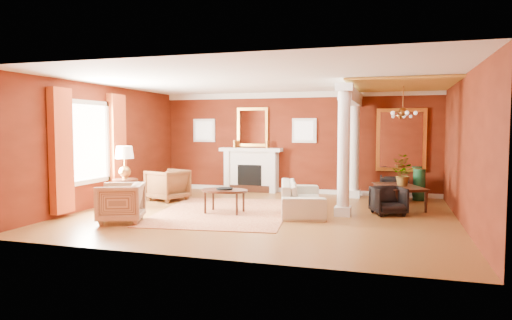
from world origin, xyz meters
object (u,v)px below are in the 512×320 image
(armchair_stripe, at_px, (121,201))
(dining_table, at_px, (400,190))
(coffee_table, at_px, (224,192))
(armchair_leopard, at_px, (167,183))
(sofa, at_px, (302,192))
(side_table, at_px, (125,167))

(armchair_stripe, bearing_deg, dining_table, 100.43)
(coffee_table, xyz_separation_m, dining_table, (3.71, 1.85, -0.07))
(armchair_leopard, distance_m, dining_table, 5.79)
(sofa, xyz_separation_m, dining_table, (2.11, 1.19, -0.04))
(coffee_table, height_order, dining_table, dining_table)
(sofa, distance_m, dining_table, 2.43)
(sofa, relative_size, armchair_stripe, 2.68)
(dining_table, bearing_deg, armchair_stripe, 100.26)
(coffee_table, relative_size, dining_table, 0.70)
(coffee_table, xyz_separation_m, side_table, (-2.47, -0.04, 0.49))
(armchair_leopard, bearing_deg, armchair_stripe, 28.58)
(armchair_leopard, relative_size, armchair_stripe, 1.03)
(sofa, relative_size, coffee_table, 2.21)
(coffee_table, height_order, side_table, side_table)
(armchair_stripe, height_order, dining_table, armchair_stripe)
(side_table, bearing_deg, dining_table, 17.04)
(side_table, bearing_deg, armchair_stripe, -60.14)
(sofa, xyz_separation_m, armchair_leopard, (-3.64, 0.58, -0.01))
(armchair_leopard, bearing_deg, coffee_table, 78.72)
(armchair_stripe, xyz_separation_m, side_table, (-0.84, 1.46, 0.54))
(armchair_leopard, distance_m, coffee_table, 2.39)
(dining_table, bearing_deg, coffee_table, 94.68)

